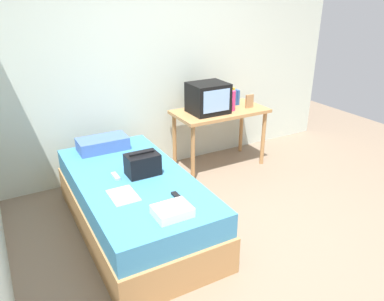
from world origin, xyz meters
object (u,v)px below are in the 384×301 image
Objects in this scene: picture_frame at (249,101)px; folded_towel at (172,211)px; remote_dark at (177,197)px; handbag at (143,164)px; desk at (220,117)px; book_row at (232,97)px; pillow at (103,144)px; water_bottle at (232,101)px; bed at (135,203)px; tv at (208,98)px; magazine at (123,195)px; remote_silver at (116,176)px.

folded_towel is at bearing -141.20° from picture_frame.
handbag is at bearing 98.77° from remote_dark.
desk is 0.35m from book_row.
pillow is 1.85× the size of folded_towel.
water_bottle is at bearing 25.51° from handbag.
remote_dark is at bearing -70.44° from bed.
bed is 2.05m from book_row.
folded_towel is at bearing -129.00° from tv.
remote_dark is (0.24, -1.29, -0.06)m from pillow.
remote_dark is at bearing -33.17° from magazine.
magazine is at bearing -135.48° from handbag.
water_bottle is 1.71× the size of remote_silver.
tv is 1.47× the size of handbag.
tv is 2.62× the size of picture_frame.
tv is 2.82× the size of remote_dark.
water_bottle is 2.05m from magazine.
bed is 0.33m from remote_silver.
tv is at bearing 166.08° from water_bottle.
handbag reaches higher than folded_towel.
water_bottle is 1.65m from pillow.
tv reaches higher than magazine.
picture_frame is (0.11, -0.23, -0.02)m from book_row.
remote_dark is 0.68m from remote_silver.
magazine is at bearing -97.87° from pillow.
book_row reaches higher than magazine.
remote_silver is (-1.41, -0.72, -0.37)m from tv.
pillow is 0.69m from remote_silver.
picture_frame is (0.25, -0.01, -0.04)m from water_bottle.
water_bottle is at bearing -38.04° from desk.
bed is at bearing 55.85° from magazine.
desk is 2.24× the size of pillow.
picture_frame is 2.07m from remote_dark.
handbag is at bearing -78.47° from pillow.
picture_frame is at bearing 20.98° from bed.
remote_silver is (-1.60, -0.73, -0.10)m from desk.
pillow reaches higher than remote_dark.
picture_frame is at bearing -64.88° from book_row.
pillow is (-0.05, 0.76, 0.34)m from bed.
water_bottle is 0.85× the size of magazine.
magazine is 2.01× the size of remote_silver.
magazine is at bearing -147.52° from book_row.
picture_frame is 0.33× the size of pillow.
remote_silver is at bearing -162.24° from picture_frame.
handbag is (-1.73, -0.69, -0.19)m from picture_frame.
bed is 6.90× the size of magazine.
magazine is (-2.02, -0.98, -0.28)m from picture_frame.
tv reaches higher than desk.
tv reaches higher than bed.
pillow is 3.59× the size of remote_silver.
bed is 1.83m from water_bottle.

